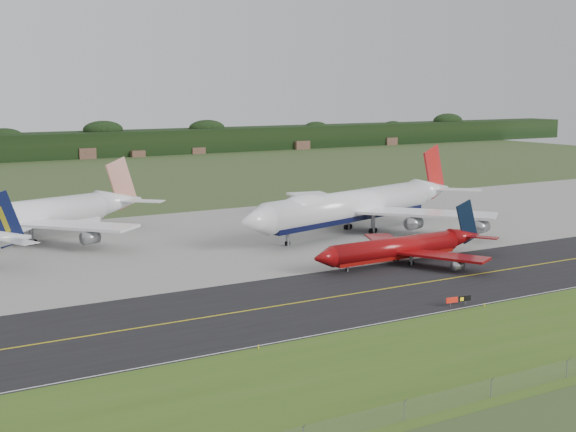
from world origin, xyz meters
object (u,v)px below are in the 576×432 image
Objects in this scene: taxiway_sign at (458,299)px; jet_star_tail at (21,217)px; jet_ba_747 at (356,205)px; jet_red_737 at (403,248)px.

jet_star_tail is at bearing 118.33° from taxiway_sign.
jet_ba_747 is 64.79m from taxiway_sign.
taxiway_sign is at bearing -61.67° from jet_star_tail.
taxiway_sign is at bearing -111.26° from jet_ba_747.
jet_red_737 is 30.90m from taxiway_sign.
jet_ba_747 reaches higher than jet_red_737.
jet_star_tail reaches higher than jet_red_737.
jet_ba_747 reaches higher than taxiway_sign.
jet_red_737 is (-11.49, -31.74, -3.32)m from jet_ba_747.
jet_star_tail is at bearing 159.52° from jet_ba_747.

